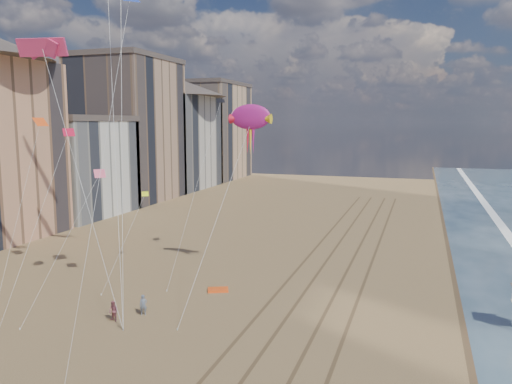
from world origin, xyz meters
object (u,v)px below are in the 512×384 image
at_px(grounded_kite, 218,290).
at_px(kite_flyer_a, 143,305).
at_px(show_kite, 250,117).
at_px(kite_flyer_b, 113,311).

xyz_separation_m(grounded_kite, kite_flyer_a, (-3.55, -7.45, 0.75)).
bearing_deg(show_kite, kite_flyer_b, -116.95).
relative_size(show_kite, kite_flyer_a, 11.98).
distance_m(show_kite, kite_flyer_a, 20.09).
bearing_deg(kite_flyer_a, grounded_kite, 33.70).
distance_m(kite_flyer_a, kite_flyer_b, 2.47).
xyz_separation_m(grounded_kite, show_kite, (1.79, 4.26, 16.18)).
xyz_separation_m(show_kite, kite_flyer_b, (-6.92, -13.61, -15.45)).
distance_m(show_kite, kite_flyer_b, 21.72).
relative_size(kite_flyer_a, kite_flyer_b, 1.03).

